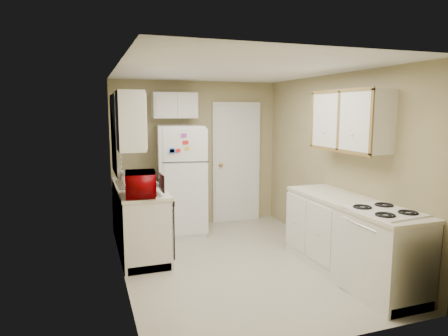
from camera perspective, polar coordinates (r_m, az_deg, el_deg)
name	(u,v)px	position (r m, az deg, el deg)	size (l,w,h in m)	color
floor	(237,262)	(5.23, 1.84, -13.32)	(3.80, 3.80, 0.00)	beige
ceiling	(238,70)	(4.89, 1.98, 13.83)	(3.80, 3.80, 0.00)	white
wall_left	(121,176)	(4.61, -14.55, -1.05)	(3.80, 3.80, 0.00)	tan
wall_right	(334,164)	(5.57, 15.47, 0.49)	(3.80, 3.80, 0.00)	tan
wall_back	(197,154)	(6.71, -3.92, 2.05)	(2.80, 2.80, 0.00)	tan
wall_front	(324,203)	(3.25, 14.06, -4.88)	(2.80, 2.80, 0.00)	tan
left_counter	(139,218)	(5.68, -11.99, -6.99)	(0.60, 1.80, 0.90)	silver
dishwasher	(169,225)	(5.14, -7.91, -8.04)	(0.03, 0.58, 0.72)	black
sink	(137,187)	(5.73, -12.30, -2.64)	(0.54, 0.74, 0.16)	gray
microwave	(141,184)	(4.90, -11.81, -2.19)	(0.29, 0.52, 0.35)	#7A0003
soap_bottle	(130,173)	(6.06, -13.24, -0.74)	(0.08, 0.08, 0.17)	beige
window_blinds	(116,134)	(5.61, -15.18, 4.66)	(0.10, 0.98, 1.08)	silver
upper_cabinet_left	(130,121)	(4.79, -13.23, 6.55)	(0.30, 0.45, 0.70)	silver
refrigerator	(181,180)	(6.30, -6.17, -1.65)	(0.70, 0.68, 1.69)	white
cabinet_over_fridge	(174,105)	(6.44, -7.12, 8.87)	(0.70, 0.30, 0.40)	silver
interior_door	(236,163)	(6.91, 1.78, 0.74)	(0.86, 0.06, 2.08)	white
right_counter	(350,238)	(4.93, 17.55, -9.55)	(0.60, 2.00, 0.90)	silver
stove	(382,258)	(4.54, 21.61, -11.88)	(0.54, 0.67, 0.81)	white
upper_cabinet_right	(350,121)	(5.03, 17.55, 6.46)	(0.30, 1.20, 0.70)	silver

